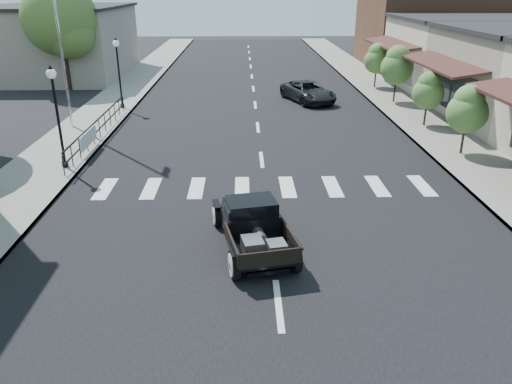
{
  "coord_description": "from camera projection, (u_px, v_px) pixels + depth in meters",
  "views": [
    {
      "loc": [
        -0.76,
        -12.29,
        6.64
      ],
      "look_at": [
        -0.39,
        1.22,
        1.0
      ],
      "focal_mm": 35.0,
      "sensor_mm": 36.0,
      "label": 1
    }
  ],
  "objects": [
    {
      "name": "big_tree_far",
      "position": [
        62.0,
        36.0,
        32.54
      ],
      "size": [
        4.78,
        4.78,
        7.02
      ],
      "primitive_type": null,
      "color": "#48652B",
      "rests_on": "ground"
    },
    {
      "name": "far_building_right",
      "position": [
        432.0,
        24.0,
        42.48
      ],
      "size": [
        11.0,
        10.0,
        7.0
      ],
      "primitive_type": "cube",
      "color": "brown",
      "rests_on": "ground"
    },
    {
      "name": "railing",
      "position": [
        99.0,
        127.0,
        22.7
      ],
      "size": [
        0.08,
        10.0,
        1.0
      ],
      "primitive_type": null,
      "color": "black",
      "rests_on": "sidewalk_left"
    },
    {
      "name": "small_tree_b",
      "position": [
        466.0,
        121.0,
        20.21
      ],
      "size": [
        1.64,
        1.64,
        2.73
      ],
      "primitive_type": null,
      "color": "#497234",
      "rests_on": "sidewalk_right"
    },
    {
      "name": "second_car",
      "position": [
        308.0,
        92.0,
        30.24
      ],
      "size": [
        3.43,
        4.84,
        1.22
      ],
      "primitive_type": "imported",
      "rotation": [
        0.0,
        0.0,
        0.35
      ],
      "color": "black",
      "rests_on": "ground"
    },
    {
      "name": "road_markings",
      "position": [
        259.0,
        139.0,
        23.14
      ],
      "size": [
        12.0,
        60.0,
        0.06
      ],
      "primitive_type": null,
      "color": "silver",
      "rests_on": "ground"
    },
    {
      "name": "lamp_post_b",
      "position": [
        58.0,
        118.0,
        18.46
      ],
      "size": [
        0.36,
        0.36,
        3.83
      ],
      "primitive_type": null,
      "color": "black",
      "rests_on": "sidewalk_left"
    },
    {
      "name": "sidewalk_right",
      "position": [
        408.0,
        111.0,
        27.94
      ],
      "size": [
        3.0,
        80.0,
        0.15
      ],
      "primitive_type": "cube",
      "color": "gray",
      "rests_on": "ground"
    },
    {
      "name": "small_tree_c",
      "position": [
        427.0,
        100.0,
        24.42
      ],
      "size": [
        1.52,
        1.52,
        2.54
      ],
      "primitive_type": null,
      "color": "#497234",
      "rests_on": "sidewalk_right"
    },
    {
      "name": "lamp_post_c",
      "position": [
        119.0,
        73.0,
        27.69
      ],
      "size": [
        0.36,
        0.36,
        3.83
      ],
      "primitive_type": null,
      "color": "black",
      "rests_on": "sidewalk_left"
    },
    {
      "name": "storefront_far",
      "position": [
        475.0,
        55.0,
        33.72
      ],
      "size": [
        10.0,
        9.0,
        4.5
      ],
      "primitive_type": "cube",
      "color": "beige",
      "rests_on": "ground"
    },
    {
      "name": "road",
      "position": [
        256.0,
        113.0,
        27.75
      ],
      "size": [
        14.0,
        80.0,
        0.02
      ],
      "primitive_type": "cube",
      "color": "black",
      "rests_on": "ground"
    },
    {
      "name": "banner",
      "position": [
        89.0,
        144.0,
        20.94
      ],
      "size": [
        0.04,
        2.2,
        0.6
      ],
      "primitive_type": null,
      "color": "silver",
      "rests_on": "sidewalk_left"
    },
    {
      "name": "small_tree_d",
      "position": [
        396.0,
        75.0,
        29.28
      ],
      "size": [
        1.89,
        1.89,
        3.16
      ],
      "primitive_type": null,
      "color": "#497234",
      "rests_on": "sidewalk_right"
    },
    {
      "name": "small_tree_e",
      "position": [
        376.0,
        66.0,
        33.6
      ],
      "size": [
        1.68,
        1.68,
        2.8
      ],
      "primitive_type": null,
      "color": "#497234",
      "rests_on": "sidewalk_right"
    },
    {
      "name": "hotrod_pickup",
      "position": [
        253.0,
        225.0,
        13.32
      ],
      "size": [
        2.63,
        4.29,
        1.39
      ],
      "primitive_type": null,
      "rotation": [
        0.0,
        0.0,
        0.2
      ],
      "color": "black",
      "rests_on": "ground"
    },
    {
      "name": "ground",
      "position": [
        271.0,
        242.0,
        13.91
      ],
      "size": [
        120.0,
        120.0,
        0.0
      ],
      "primitive_type": "plane",
      "color": "black",
      "rests_on": "ground"
    },
    {
      "name": "sidewalk_left",
      "position": [
        102.0,
        113.0,
        27.51
      ],
      "size": [
        3.0,
        80.0,
        0.15
      ],
      "primitive_type": "cube",
      "color": "gray",
      "rests_on": "ground"
    },
    {
      "name": "low_building_left",
      "position": [
        57.0,
        43.0,
        38.4
      ],
      "size": [
        10.0,
        12.0,
        5.0
      ],
      "primitive_type": "cube",
      "color": "#9F9685",
      "rests_on": "ground"
    }
  ]
}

